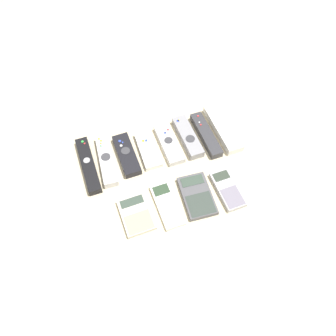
% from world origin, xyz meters
% --- Properties ---
extents(ground_plane, '(3.00, 3.00, 0.00)m').
position_xyz_m(ground_plane, '(0.00, 0.00, 0.00)').
color(ground_plane, beige).
extents(remote_0, '(0.05, 0.22, 0.03)m').
position_xyz_m(remote_0, '(-0.25, 0.13, 0.01)').
color(remote_0, black).
rests_on(remote_0, ground_plane).
extents(remote_1, '(0.05, 0.20, 0.03)m').
position_xyz_m(remote_1, '(-0.18, 0.13, 0.01)').
color(remote_1, silver).
rests_on(remote_1, ground_plane).
extents(remote_2, '(0.06, 0.17, 0.03)m').
position_xyz_m(remote_2, '(-0.12, 0.13, 0.01)').
color(remote_2, black).
rests_on(remote_2, ground_plane).
extents(remote_3, '(0.06, 0.15, 0.02)m').
position_xyz_m(remote_3, '(-0.04, 0.13, 0.01)').
color(remote_3, white).
rests_on(remote_3, ground_plane).
extents(remote_4, '(0.06, 0.17, 0.03)m').
position_xyz_m(remote_4, '(0.03, 0.13, 0.01)').
color(remote_4, silver).
rests_on(remote_4, ground_plane).
extents(remote_5, '(0.06, 0.18, 0.03)m').
position_xyz_m(remote_5, '(0.11, 0.13, 0.01)').
color(remote_5, gray).
rests_on(remote_5, ground_plane).
extents(remote_6, '(0.05, 0.20, 0.03)m').
position_xyz_m(remote_6, '(0.17, 0.12, 0.01)').
color(remote_6, '#333338').
rests_on(remote_6, ground_plane).
extents(remote_7, '(0.07, 0.22, 0.03)m').
position_xyz_m(remote_7, '(0.24, 0.13, 0.01)').
color(remote_7, white).
rests_on(remote_7, ground_plane).
extents(calculator_0, '(0.09, 0.13, 0.02)m').
position_xyz_m(calculator_0, '(-0.14, -0.09, 0.01)').
color(calculator_0, beige).
rests_on(calculator_0, ground_plane).
extents(calculator_1, '(0.07, 0.16, 0.02)m').
position_xyz_m(calculator_1, '(-0.04, -0.09, 0.01)').
color(calculator_1, silver).
rests_on(calculator_1, ground_plane).
extents(calculator_2, '(0.10, 0.15, 0.02)m').
position_xyz_m(calculator_2, '(0.06, -0.09, 0.01)').
color(calculator_2, '#4C4C51').
rests_on(calculator_2, ground_plane).
extents(calculator_3, '(0.07, 0.14, 0.02)m').
position_xyz_m(calculator_3, '(0.15, -0.10, 0.01)').
color(calculator_3, '#B2B2B7').
rests_on(calculator_3, ground_plane).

